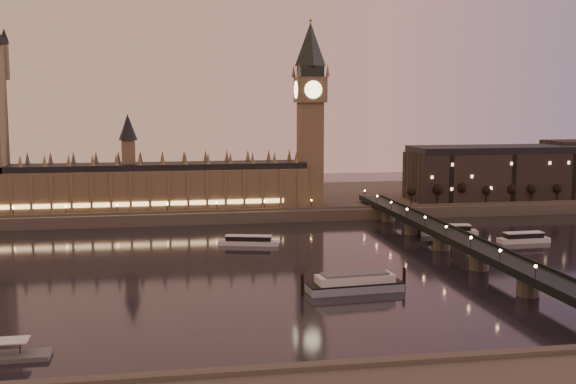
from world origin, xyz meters
The scene contains 17 objects.
ground centered at (0.00, 0.00, 0.00)m, with size 700.00×700.00×0.00m, color black.
far_embankment centered at (30.00, 165.00, 3.00)m, with size 560.00×130.00×6.00m, color #423D35.
palace_of_westminster centered at (-40.12, 120.99, 21.71)m, with size 180.00×26.62×52.00m.
big_ben centered at (53.99, 120.99, 63.95)m, with size 17.68×17.68×104.00m.
westminster_bridge centered at (91.61, 0.00, 5.52)m, with size 13.20×260.00×15.30m.
city_block centered at (194.94, 130.93, 22.24)m, with size 155.00×45.00×34.00m.
bare_tree_0 centered at (110.49, 109.00, 14.56)m, with size 5.65×5.65×11.48m.
bare_tree_1 centered at (125.17, 109.00, 14.56)m, with size 5.65×5.65×11.48m.
bare_tree_2 centered at (139.86, 109.00, 14.56)m, with size 5.65×5.65×11.48m.
bare_tree_3 centered at (154.55, 109.00, 14.56)m, with size 5.65×5.65×11.48m.
bare_tree_4 centered at (169.23, 109.00, 14.56)m, with size 5.65×5.65×11.48m.
bare_tree_5 centered at (183.92, 109.00, 14.56)m, with size 5.65×5.65×11.48m.
bare_tree_6 centered at (198.61, 109.00, 14.56)m, with size 5.65×5.65×11.48m.
cruise_boat_a centered at (9.47, 44.13, 1.95)m, with size 28.21×12.88×4.42m.
cruise_boat_b centered at (108.87, 51.66, 2.24)m, with size 28.26×10.88×5.09m.
cruise_boat_c centered at (135.54, 27.76, 2.12)m, with size 24.33×7.38×4.82m.
moored_barge centered at (35.88, -41.77, 2.97)m, with size 38.27×11.98×7.04m.
Camera 1 is at (-29.09, -275.97, 65.70)m, focal length 45.00 mm.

